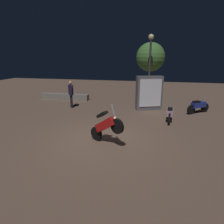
% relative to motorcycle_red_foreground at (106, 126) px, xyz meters
% --- Properties ---
extents(ground_plane, '(40.00, 40.00, 0.00)m').
position_rel_motorcycle_red_foreground_xyz_m(ground_plane, '(-0.24, 0.40, -0.74)').
color(ground_plane, brown).
extents(motorcycle_red_foreground, '(1.48, 0.93, 1.63)m').
position_rel_motorcycle_red_foreground_xyz_m(motorcycle_red_foreground, '(0.00, 0.00, 0.00)').
color(motorcycle_red_foreground, black).
rests_on(motorcycle_red_foreground, ground_plane).
extents(motorcycle_pink_parked_left, '(0.38, 1.66, 1.11)m').
position_rel_motorcycle_red_foreground_xyz_m(motorcycle_pink_parked_left, '(2.51, 3.38, -0.31)').
color(motorcycle_pink_parked_left, black).
rests_on(motorcycle_pink_parked_left, ground_plane).
extents(motorcycle_blue_parked_right, '(1.37, 1.10, 1.11)m').
position_rel_motorcycle_red_foreground_xyz_m(motorcycle_blue_parked_right, '(4.24, 5.32, -0.31)').
color(motorcycle_blue_parked_right, black).
rests_on(motorcycle_blue_parked_right, ground_plane).
extents(person_rider_beside, '(0.49, 0.57, 1.75)m').
position_rel_motorcycle_red_foreground_xyz_m(person_rider_beside, '(-3.60, 4.88, 0.31)').
color(person_rider_beside, black).
rests_on(person_rider_beside, ground_plane).
extents(streetlamp_near, '(0.36, 0.36, 4.68)m').
position_rel_motorcycle_red_foreground_xyz_m(streetlamp_near, '(1.23, 7.35, 2.26)').
color(streetlamp_near, '#38383D').
rests_on(streetlamp_near, ground_plane).
extents(tree_left_bg, '(2.21, 2.21, 4.32)m').
position_rel_motorcycle_red_foreground_xyz_m(tree_left_bg, '(1.18, 9.32, 2.44)').
color(tree_left_bg, '#4C331E').
rests_on(tree_left_bg, ground_plane).
extents(kiosk_billboard, '(1.67, 1.03, 2.10)m').
position_rel_motorcycle_red_foreground_xyz_m(kiosk_billboard, '(1.35, 5.51, 0.31)').
color(kiosk_billboard, '#595960').
rests_on(kiosk_billboard, ground_plane).
extents(planter_wall_low, '(3.84, 0.50, 0.45)m').
position_rel_motorcycle_red_foreground_xyz_m(planter_wall_low, '(-5.18, 7.13, -0.52)').
color(planter_wall_low, gray).
rests_on(planter_wall_low, ground_plane).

